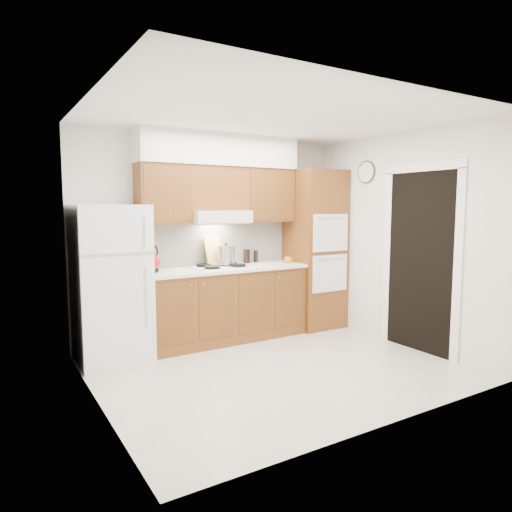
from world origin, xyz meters
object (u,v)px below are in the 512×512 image
Objects in this scene: oven_cabinet at (315,249)px; kettle at (151,262)px; stock_pot at (226,255)px; fridge at (111,284)px.

oven_cabinet is 9.94× the size of kettle.
stock_pot reaches higher than kettle.
oven_cabinet is 1.37m from stock_pot.
oven_cabinet is at bearing 0.70° from fridge.
fridge is at bearing -179.30° from oven_cabinet.
oven_cabinet is at bearing 21.35° from kettle.
kettle is at bearing 179.06° from oven_cabinet.
oven_cabinet reaches higher than kettle.
kettle is (0.47, 0.07, 0.20)m from fridge.
kettle is at bearing 8.87° from fridge.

